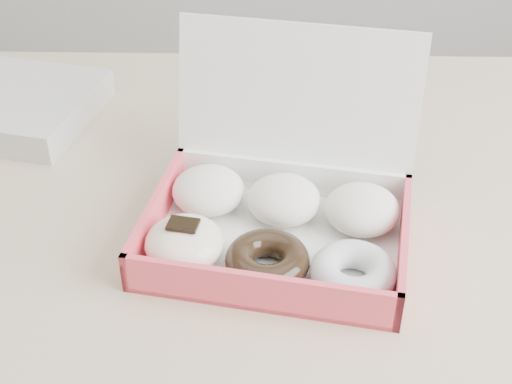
{
  "coord_description": "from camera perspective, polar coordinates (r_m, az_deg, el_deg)",
  "views": [
    {
      "loc": [
        0.18,
        -0.74,
        1.28
      ],
      "look_at": [
        0.16,
        -0.09,
        0.81
      ],
      "focal_mm": 50.0,
      "sensor_mm": 36.0,
      "label": 1
    }
  ],
  "objects": [
    {
      "name": "table",
      "position": [
        0.98,
        -9.34,
        -3.29
      ],
      "size": [
        1.2,
        0.8,
        0.75
      ],
      "color": "tan",
      "rests_on": "ground"
    },
    {
      "name": "newspapers",
      "position": [
        1.13,
        -19.69,
        6.7
      ],
      "size": [
        0.31,
        0.27,
        0.04
      ],
      "primitive_type": "cube",
      "rotation": [
        0.0,
        0.0,
        -0.22
      ],
      "color": "silver",
      "rests_on": "table"
    },
    {
      "name": "donut_box",
      "position": [
        0.82,
        1.64,
        -1.74
      ],
      "size": [
        0.33,
        0.31,
        0.21
      ],
      "rotation": [
        0.0,
        0.0,
        -0.18
      ],
      "color": "white",
      "rests_on": "table"
    }
  ]
}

